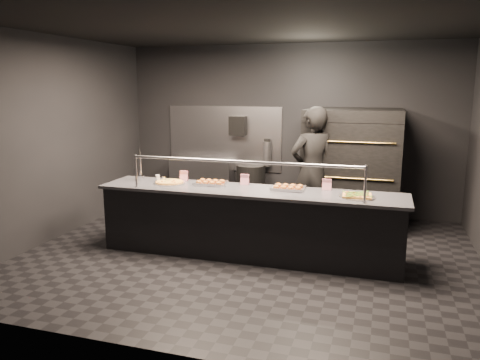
{
  "coord_description": "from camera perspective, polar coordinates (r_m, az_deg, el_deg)",
  "views": [
    {
      "loc": [
        1.68,
        -5.82,
        2.27
      ],
      "look_at": [
        -0.18,
        0.2,
        1.0
      ],
      "focal_mm": 35.0,
      "sensor_mm": 36.0,
      "label": 1
    }
  ],
  "objects": [
    {
      "name": "room",
      "position": [
        6.16,
        1.01,
        4.18
      ],
      "size": [
        6.04,
        6.0,
        3.0
      ],
      "color": "black",
      "rests_on": "ground"
    },
    {
      "name": "service_counter",
      "position": [
        6.32,
        1.06,
        -5.2
      ],
      "size": [
        4.1,
        0.78,
        1.37
      ],
      "color": "black",
      "rests_on": "ground"
    },
    {
      "name": "pizza_oven",
      "position": [
        7.84,
        13.46,
        1.52
      ],
      "size": [
        1.5,
        1.23,
        1.91
      ],
      "color": "black",
      "rests_on": "ground"
    },
    {
      "name": "prep_shelf",
      "position": [
        8.96,
        -4.65,
        -0.36
      ],
      "size": [
        1.2,
        0.35,
        0.9
      ],
      "primitive_type": "cube",
      "color": "#99999E",
      "rests_on": "ground"
    },
    {
      "name": "towel_dispenser",
      "position": [
        8.63,
        -0.25,
        6.61
      ],
      "size": [
        0.3,
        0.2,
        0.35
      ],
      "primitive_type": "cube",
      "color": "black",
      "rests_on": "room"
    },
    {
      "name": "fire_extinguisher",
      "position": [
        8.55,
        3.3,
        3.24
      ],
      "size": [
        0.14,
        0.14,
        0.51
      ],
      "color": "#B2B2B7",
      "rests_on": "room"
    },
    {
      "name": "beer_tap",
      "position": [
        6.94,
        -12.05,
        1.09
      ],
      "size": [
        0.12,
        0.18,
        0.48
      ],
      "color": "silver",
      "rests_on": "service_counter"
    },
    {
      "name": "round_pizza",
      "position": [
        6.67,
        -8.58,
        -0.27
      ],
      "size": [
        0.45,
        0.45,
        0.03
      ],
      "color": "silver",
      "rests_on": "service_counter"
    },
    {
      "name": "slider_tray_a",
      "position": [
        6.52,
        -3.62,
        -0.33
      ],
      "size": [
        0.49,
        0.42,
        0.07
      ],
      "color": "silver",
      "rests_on": "service_counter"
    },
    {
      "name": "slider_tray_b",
      "position": [
        6.23,
        5.89,
        -0.93
      ],
      "size": [
        0.44,
        0.34,
        0.07
      ],
      "color": "silver",
      "rests_on": "service_counter"
    },
    {
      "name": "square_pizza",
      "position": [
        5.95,
        14.08,
        -1.87
      ],
      "size": [
        0.44,
        0.44,
        0.05
      ],
      "color": "silver",
      "rests_on": "service_counter"
    },
    {
      "name": "condiment_jar",
      "position": [
        6.8,
        -9.78,
        0.19
      ],
      "size": [
        0.15,
        0.06,
        0.1
      ],
      "color": "silver",
      "rests_on": "service_counter"
    },
    {
      "name": "tent_cards",
      "position": [
        6.47,
        1.18,
        0.04
      ],
      "size": [
        2.17,
        0.04,
        0.15
      ],
      "color": "white",
      "rests_on": "service_counter"
    },
    {
      "name": "trash_bin",
      "position": [
        8.52,
        1.31,
        -1.04
      ],
      "size": [
        0.52,
        0.52,
        0.87
      ],
      "primitive_type": "cylinder",
      "color": "black",
      "rests_on": "ground"
    },
    {
      "name": "worker",
      "position": [
        7.21,
        8.77,
        1.02
      ],
      "size": [
        0.86,
        0.8,
        1.97
      ],
      "primitive_type": "imported",
      "rotation": [
        0.0,
        0.0,
        3.76
      ],
      "color": "black",
      "rests_on": "ground"
    }
  ]
}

